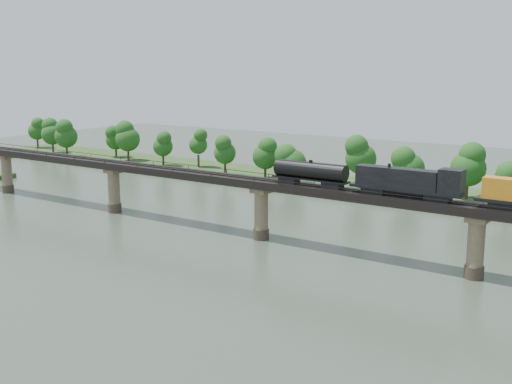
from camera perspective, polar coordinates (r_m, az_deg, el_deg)
The scene contains 6 objects.
ground at distance 99.99m, azimuth -9.42°, elevation -7.87°, with size 400.00×400.00×0.00m, color #334032.
far_bank at distance 169.06m, azimuth 11.09°, elevation 0.17°, with size 300.00×24.00×1.60m, color #29461C.
bridge at distance 120.84m, azimuth 0.47°, elevation -1.71°, with size 236.00×30.00×11.50m.
bridge_superstructure at distance 119.59m, azimuth 0.48°, elevation 1.25°, with size 220.00×4.90×0.75m.
far_treeline at distance 167.22m, azimuth 8.00°, elevation 2.94°, with size 289.06×17.54×13.60m.
freight_train at distance 101.80m, azimuth 20.47°, elevation 0.06°, with size 75.83×2.95×5.22m.
Camera 1 is at (66.74, -67.11, 32.26)m, focal length 45.00 mm.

